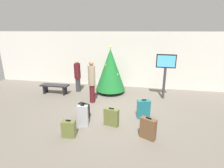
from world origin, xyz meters
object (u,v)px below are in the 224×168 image
(holiday_tree, at_px, (110,70))
(suitcase_5, at_px, (143,109))
(suitcase_1, at_px, (84,110))
(suitcase_2, at_px, (111,117))
(traveller_1, at_px, (92,81))
(suitcase_0, at_px, (148,129))
(waiting_bench, at_px, (55,87))
(suitcase_3, at_px, (69,129))
(traveller_0, at_px, (78,75))
(flight_info_kiosk, at_px, (165,68))
(suitcase_4, at_px, (83,116))

(holiday_tree, xyz_separation_m, suitcase_5, (1.74, -2.46, -0.87))
(suitcase_1, relative_size, suitcase_2, 0.91)
(traveller_1, xyz_separation_m, suitcase_0, (2.44, -2.33, -0.68))
(waiting_bench, bearing_deg, suitcase_0, -33.08)
(suitcase_3, distance_m, suitcase_5, 2.73)
(holiday_tree, bearing_deg, traveller_0, -175.50)
(traveller_0, height_order, suitcase_3, traveller_0)
(traveller_0, relative_size, suitcase_1, 2.84)
(flight_info_kiosk, relative_size, suitcase_1, 3.54)
(flight_info_kiosk, height_order, suitcase_3, flight_info_kiosk)
(traveller_1, distance_m, suitcase_5, 2.59)
(holiday_tree, bearing_deg, suitcase_4, -93.61)
(holiday_tree, relative_size, suitcase_0, 3.46)
(holiday_tree, bearing_deg, traveller_1, -110.84)
(waiting_bench, height_order, traveller_1, traveller_1)
(holiday_tree, xyz_separation_m, suitcase_2, (0.69, -3.22, -0.91))
(traveller_1, bearing_deg, suitcase_1, -84.60)
(flight_info_kiosk, distance_m, suitcase_2, 3.70)
(flight_info_kiosk, bearing_deg, suitcase_0, -101.62)
(suitcase_0, bearing_deg, traveller_1, 136.33)
(traveller_1, relative_size, suitcase_3, 3.36)
(flight_info_kiosk, distance_m, suitcase_0, 3.71)
(holiday_tree, relative_size, suitcase_3, 4.28)
(suitcase_0, relative_size, suitcase_4, 0.87)
(suitcase_3, bearing_deg, suitcase_4, 71.38)
(suitcase_4, relative_size, suitcase_5, 1.09)
(traveller_1, bearing_deg, waiting_bench, 162.58)
(traveller_1, relative_size, suitcase_4, 2.37)
(holiday_tree, distance_m, traveller_1, 1.53)
(waiting_bench, xyz_separation_m, suitcase_4, (2.51, -2.74, 0.02))
(suitcase_2, bearing_deg, suitcase_5, 36.02)
(flight_info_kiosk, relative_size, waiting_bench, 1.46)
(flight_info_kiosk, relative_size, suitcase_3, 3.74)
(suitcase_3, bearing_deg, traveller_0, 107.84)
(holiday_tree, distance_m, suitcase_3, 4.24)
(flight_info_kiosk, bearing_deg, holiday_tree, 173.84)
(traveller_0, bearing_deg, suitcase_5, -33.92)
(suitcase_0, xyz_separation_m, suitcase_3, (-2.34, -0.36, -0.07))
(suitcase_1, bearing_deg, waiting_bench, 137.60)
(suitcase_4, bearing_deg, holiday_tree, 86.39)
(holiday_tree, relative_size, suitcase_5, 3.28)
(traveller_0, distance_m, traveller_1, 1.74)
(suitcase_5, bearing_deg, suitcase_3, -142.85)
(waiting_bench, distance_m, suitcase_4, 3.72)
(holiday_tree, xyz_separation_m, waiting_bench, (-2.73, -0.72, -0.86))
(flight_info_kiosk, height_order, traveller_1, flight_info_kiosk)
(holiday_tree, xyz_separation_m, suitcase_0, (1.90, -3.74, -0.89))
(flight_info_kiosk, distance_m, waiting_bench, 5.48)
(holiday_tree, relative_size, waiting_bench, 1.67)
(waiting_bench, xyz_separation_m, suitcase_5, (4.47, -1.73, -0.01))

